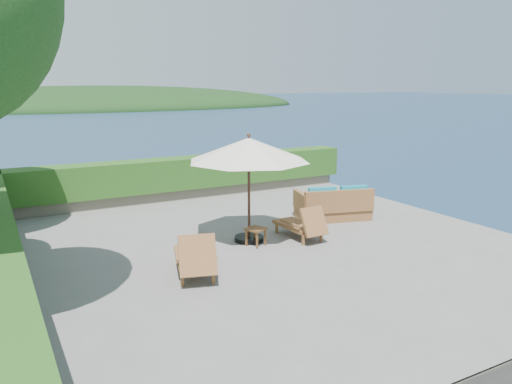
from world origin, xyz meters
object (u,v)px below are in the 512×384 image
lounge_right (302,224)px  side_table (256,231)px  wicker_loveseat (334,206)px  patio_umbrella (249,151)px  lounge_left (195,256)px

lounge_right → side_table: (-1.25, 0.06, -0.01)m
side_table → wicker_loveseat: bearing=18.4°
lounge_right → wicker_loveseat: wicker_loveseat is taller
patio_umbrella → lounge_right: size_ratio=1.88×
patio_umbrella → side_table: bearing=-95.1°
lounge_left → wicker_loveseat: size_ratio=0.82×
lounge_left → side_table: lounge_left is taller
lounge_right → side_table: bearing=174.7°
side_table → wicker_loveseat: 3.21m
patio_umbrella → lounge_right: 2.24m
patio_umbrella → side_table: size_ratio=5.46×
patio_umbrella → wicker_loveseat: patio_umbrella is taller
patio_umbrella → lounge_right: bearing=-21.3°
side_table → wicker_loveseat: size_ratio=0.24×
lounge_right → side_table: size_ratio=2.91×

